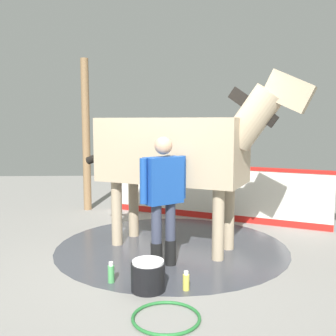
{
  "coord_description": "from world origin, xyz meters",
  "views": [
    {
      "loc": [
        -5.44,
        0.22,
        1.86
      ],
      "look_at": [
        -0.11,
        0.02,
        1.22
      ],
      "focal_mm": 42.65,
      "sensor_mm": 36.0,
      "label": 1
    }
  ],
  "objects_px": {
    "wash_bucket": "(148,276)",
    "bottle_spray": "(111,273)",
    "horse": "(179,150)",
    "bottle_shampoo": "(186,281)",
    "handler": "(164,193)",
    "hose_coil": "(166,318)"
  },
  "relations": [
    {
      "from": "wash_bucket",
      "to": "bottle_spray",
      "type": "xyz_separation_m",
      "value": [
        0.23,
        0.43,
        -0.05
      ]
    },
    {
      "from": "bottle_shampoo",
      "to": "bottle_spray",
      "type": "xyz_separation_m",
      "value": [
        0.24,
        0.85,
        0.01
      ]
    },
    {
      "from": "wash_bucket",
      "to": "bottle_spray",
      "type": "height_order",
      "value": "wash_bucket"
    },
    {
      "from": "handler",
      "to": "hose_coil",
      "type": "relative_size",
      "value": 2.52
    },
    {
      "from": "bottle_spray",
      "to": "wash_bucket",
      "type": "bearing_deg",
      "value": -117.77
    },
    {
      "from": "handler",
      "to": "wash_bucket",
      "type": "height_order",
      "value": "handler"
    },
    {
      "from": "wash_bucket",
      "to": "handler",
      "type": "bearing_deg",
      "value": -14.72
    },
    {
      "from": "bottle_shampoo",
      "to": "bottle_spray",
      "type": "height_order",
      "value": "bottle_spray"
    },
    {
      "from": "horse",
      "to": "wash_bucket",
      "type": "bearing_deg",
      "value": -79.73
    },
    {
      "from": "horse",
      "to": "handler",
      "type": "relative_size",
      "value": 1.89
    },
    {
      "from": "handler",
      "to": "bottle_spray",
      "type": "bearing_deg",
      "value": 96.66
    },
    {
      "from": "horse",
      "to": "wash_bucket",
      "type": "distance_m",
      "value": 1.99
    },
    {
      "from": "horse",
      "to": "hose_coil",
      "type": "relative_size",
      "value": 4.75
    },
    {
      "from": "hose_coil",
      "to": "bottle_shampoo",
      "type": "bearing_deg",
      "value": -20.57
    },
    {
      "from": "horse",
      "to": "bottle_spray",
      "type": "bearing_deg",
      "value": -98.06
    },
    {
      "from": "horse",
      "to": "bottle_shampoo",
      "type": "height_order",
      "value": "horse"
    },
    {
      "from": "wash_bucket",
      "to": "bottle_spray",
      "type": "relative_size",
      "value": 1.53
    },
    {
      "from": "wash_bucket",
      "to": "bottle_spray",
      "type": "bearing_deg",
      "value": 62.23
    },
    {
      "from": "hose_coil",
      "to": "handler",
      "type": "bearing_deg",
      "value": -0.53
    },
    {
      "from": "wash_bucket",
      "to": "bottle_shampoo",
      "type": "height_order",
      "value": "wash_bucket"
    },
    {
      "from": "handler",
      "to": "horse",
      "type": "bearing_deg",
      "value": -50.3
    },
    {
      "from": "wash_bucket",
      "to": "bottle_shampoo",
      "type": "bearing_deg",
      "value": -91.9
    }
  ]
}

